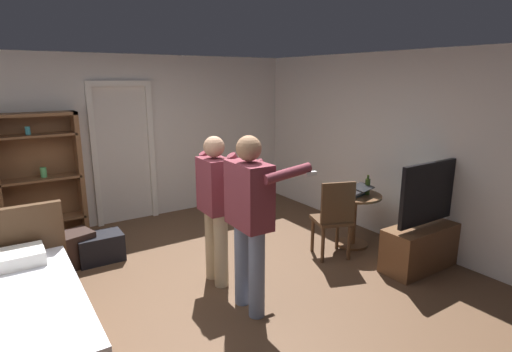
{
  "coord_description": "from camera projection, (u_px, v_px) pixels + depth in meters",
  "views": [
    {
      "loc": [
        -1.62,
        -3.46,
        2.18
      ],
      "look_at": [
        0.82,
        0.23,
        1.1
      ],
      "focal_mm": 28.46,
      "sensor_mm": 36.0,
      "label": 1
    }
  ],
  "objects": [
    {
      "name": "suitcase_dark",
      "position": [
        67.0,
        251.0,
        4.73
      ],
      "size": [
        0.65,
        0.48,
        0.4
      ],
      "primitive_type": "cube",
      "rotation": [
        0.0,
        0.0,
        0.28
      ],
      "color": "black",
      "rests_on": "ground_plane"
    },
    {
      "name": "wooden_chair",
      "position": [
        334.0,
        216.0,
        4.9
      ],
      "size": [
        0.54,
        0.54,
        0.99
      ],
      "color": "#4C331E",
      "rests_on": "ground_plane"
    },
    {
      "name": "bookshelf",
      "position": [
        40.0,
        172.0,
        5.39
      ],
      "size": [
        1.03,
        0.32,
        1.74
      ],
      "color": "brown",
      "rests_on": "ground_plane"
    },
    {
      "name": "person_striped_shirt",
      "position": [
        216.0,
        201.0,
        4.25
      ],
      "size": [
        0.64,
        0.54,
        1.6
      ],
      "color": "tan",
      "rests_on": "ground_plane"
    },
    {
      "name": "ground_plane",
      "position": [
        202.0,
        294.0,
        4.18
      ],
      "size": [
        6.27,
        6.27,
        0.0
      ],
      "primitive_type": "plane",
      "color": "brown"
    },
    {
      "name": "wall_back",
      "position": [
        119.0,
        140.0,
        6.1
      ],
      "size": [
        5.94,
        0.12,
        2.51
      ],
      "primitive_type": "cube",
      "color": "silver",
      "rests_on": "ground_plane"
    },
    {
      "name": "laptop",
      "position": [
        356.0,
        192.0,
        5.2
      ],
      "size": [
        0.4,
        0.4,
        0.15
      ],
      "color": "black",
      "rests_on": "side_table"
    },
    {
      "name": "side_table",
      "position": [
        354.0,
        211.0,
        5.31
      ],
      "size": [
        0.69,
        0.69,
        0.7
      ],
      "color": "brown",
      "rests_on": "ground_plane"
    },
    {
      "name": "doorway_frame",
      "position": [
        123.0,
        143.0,
        6.06
      ],
      "size": [
        0.93,
        0.08,
        2.13
      ],
      "color": "white",
      "rests_on": "ground_plane"
    },
    {
      "name": "suitcase_small",
      "position": [
        100.0,
        248.0,
        4.92
      ],
      "size": [
        0.53,
        0.36,
        0.33
      ],
      "primitive_type": "cube",
      "rotation": [
        0.0,
        0.0,
        -0.01
      ],
      "color": "black",
      "rests_on": "ground_plane"
    },
    {
      "name": "bottle_on_table",
      "position": [
        368.0,
        186.0,
        5.24
      ],
      "size": [
        0.06,
        0.06,
        0.26
      ],
      "color": "#313E12",
      "rests_on": "side_table"
    },
    {
      "name": "wall_right",
      "position": [
        396.0,
        148.0,
        5.44
      ],
      "size": [
        0.12,
        5.59,
        2.51
      ],
      "primitive_type": "cube",
      "color": "silver",
      "rests_on": "ground_plane"
    },
    {
      "name": "person_blue_shirt",
      "position": [
        250.0,
        212.0,
        3.7
      ],
      "size": [
        0.66,
        0.63,
        1.69
      ],
      "color": "slate",
      "rests_on": "ground_plane"
    },
    {
      "name": "tv_flatscreen",
      "position": [
        429.0,
        236.0,
        4.77
      ],
      "size": [
        1.29,
        0.4,
        1.27
      ],
      "color": "brown",
      "rests_on": "ground_plane"
    }
  ]
}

